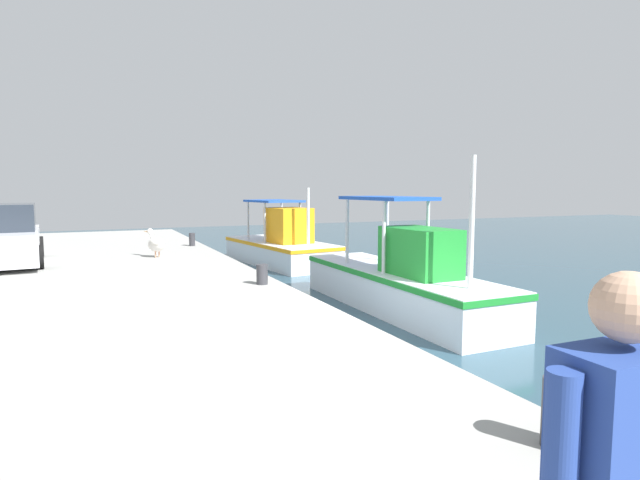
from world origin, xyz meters
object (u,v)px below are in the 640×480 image
(mooring_bollard_nearest, at_px, (192,239))
(mooring_bollard_third, at_px, (560,413))
(parked_car, at_px, (2,237))
(mooring_bollard_second, at_px, (262,274))
(fishing_boat_nearest, at_px, (281,246))
(pelican, at_px, (156,243))
(fishing_boat_second, at_px, (401,281))

(mooring_bollard_nearest, distance_m, mooring_bollard_third, 15.11)
(parked_car, distance_m, mooring_bollard_second, 7.60)
(fishing_boat_nearest, bearing_deg, pelican, -63.17)
(fishing_boat_second, bearing_deg, fishing_boat_nearest, 179.80)
(pelican, distance_m, mooring_bollard_second, 5.46)
(parked_car, bearing_deg, mooring_bollard_third, 22.56)
(mooring_bollard_nearest, bearing_deg, parked_car, -65.65)
(fishing_boat_nearest, distance_m, mooring_bollard_nearest, 3.22)
(mooring_bollard_nearest, bearing_deg, fishing_boat_second, 21.26)
(parked_car, xyz_separation_m, mooring_bollard_nearest, (-2.39, 5.28, -0.49))
(pelican, bearing_deg, mooring_bollard_third, 6.73)
(pelican, xyz_separation_m, parked_car, (-0.18, -3.80, 0.32))
(pelican, relative_size, mooring_bollard_third, 1.76)
(mooring_bollard_nearest, relative_size, mooring_bollard_second, 1.09)
(fishing_boat_second, bearing_deg, mooring_bollard_second, -95.74)
(mooring_bollard_second, distance_m, mooring_bollard_third, 7.29)
(mooring_bollard_second, bearing_deg, parked_car, -135.79)
(pelican, relative_size, parked_car, 0.22)
(mooring_bollard_nearest, bearing_deg, fishing_boat_nearest, 86.38)
(fishing_boat_nearest, xyz_separation_m, fishing_boat_second, (7.94, -0.03, -0.00))
(fishing_boat_nearest, distance_m, fishing_boat_second, 7.94)
(fishing_boat_second, height_order, pelican, fishing_boat_second)
(fishing_boat_nearest, relative_size, parked_car, 1.38)
(fishing_boat_nearest, xyz_separation_m, parked_car, (2.19, -8.48, 0.83))
(fishing_boat_second, distance_m, mooring_bollard_second, 3.20)
(pelican, bearing_deg, mooring_bollard_nearest, 150.03)
(fishing_boat_second, distance_m, mooring_bollard_third, 7.67)
(fishing_boat_nearest, relative_size, mooring_bollard_third, 10.90)
(fishing_boat_nearest, height_order, parked_car, fishing_boat_nearest)
(fishing_boat_nearest, relative_size, pelican, 6.18)
(fishing_boat_second, xyz_separation_m, mooring_bollard_third, (6.97, -3.17, 0.39))
(mooring_bollard_second, bearing_deg, mooring_bollard_third, 0.00)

